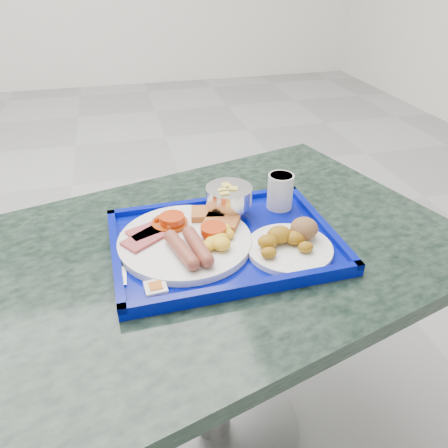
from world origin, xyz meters
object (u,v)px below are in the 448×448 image
at_px(tray, 224,242).
at_px(main_plate, 189,238).
at_px(table, 211,304).
at_px(juice_cup, 280,190).
at_px(fruit_bowl, 229,197).
at_px(bread_plate, 290,242).

height_order(tray, main_plate, main_plate).
distance_m(table, main_plate, 0.21).
height_order(table, juice_cup, juice_cup).
bearing_deg(tray, fruit_bowl, 69.56).
bearing_deg(table, tray, -24.92).
bearing_deg(tray, main_plate, 177.25).
height_order(tray, bread_plate, bread_plate).
distance_m(table, juice_cup, 0.32).
bearing_deg(main_plate, fruit_bowl, 40.35).
height_order(main_plate, bread_plate, bread_plate).
bearing_deg(fruit_bowl, table, -127.67).
xyz_separation_m(tray, bread_plate, (0.12, -0.07, 0.02)).
relative_size(table, juice_cup, 14.65).
distance_m(tray, bread_plate, 0.14).
bearing_deg(table, main_plate, -167.93).
distance_m(table, bread_plate, 0.27).
xyz_separation_m(main_plate, fruit_bowl, (0.11, 0.10, 0.03)).
relative_size(table, main_plate, 4.44).
relative_size(tray, bread_plate, 2.71).
distance_m(table, tray, 0.19).
bearing_deg(table, bread_plate, -27.74).
height_order(table, fruit_bowl, fruit_bowl).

